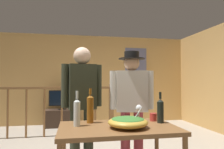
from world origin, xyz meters
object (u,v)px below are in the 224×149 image
at_px(serving_table, 118,134).
at_px(salad_bowl, 128,122).
at_px(stair_railing, 64,105).
at_px(person_standing_right, 132,99).
at_px(flat_screen_tv, 62,98).
at_px(wine_bottle_clear, 77,112).
at_px(tv_console, 62,118).
at_px(person_standing_left, 82,99).
at_px(wine_glass, 139,109).
at_px(wine_bottle_amber, 90,108).
at_px(framed_picture, 136,59).
at_px(wine_bottle_dark, 160,110).
at_px(mug_red, 153,117).

distance_m(serving_table, salad_bowl, 0.19).
distance_m(stair_railing, person_standing_right, 2.18).
bearing_deg(serving_table, person_standing_right, 63.14).
distance_m(flat_screen_tv, wine_bottle_clear, 3.46).
bearing_deg(salad_bowl, wine_bottle_clear, 161.08).
distance_m(tv_console, serving_table, 3.66).
bearing_deg(person_standing_left, stair_railing, -90.35).
xyz_separation_m(wine_glass, wine_bottle_amber, (-0.58, -0.05, 0.03)).
xyz_separation_m(framed_picture, flat_screen_tv, (-2.14, -0.32, -1.11)).
relative_size(wine_bottle_dark, wine_bottle_amber, 0.90).
height_order(stair_railing, wine_bottle_clear, stair_railing).
height_order(stair_railing, person_standing_left, person_standing_left).
bearing_deg(mug_red, wine_bottle_clear, -172.08).
height_order(wine_bottle_dark, wine_bottle_amber, wine_bottle_amber).
xyz_separation_m(stair_railing, wine_bottle_dark, (1.16, -2.52, 0.21)).
bearing_deg(wine_glass, mug_red, -23.74).
bearing_deg(salad_bowl, wine_glass, 57.30).
bearing_deg(stair_railing, mug_red, -64.82).
relative_size(tv_console, flat_screen_tv, 1.33).
relative_size(salad_bowl, wine_bottle_clear, 1.10).
bearing_deg(person_standing_left, wine_bottle_amber, 89.54).
relative_size(wine_glass, mug_red, 1.56).
bearing_deg(flat_screen_tv, tv_console, 90.00).
bearing_deg(mug_red, serving_table, -156.42).
distance_m(serving_table, mug_red, 0.53).
relative_size(flat_screen_tv, mug_red, 5.81).
bearing_deg(wine_bottle_amber, framed_picture, 65.47).
height_order(salad_bowl, wine_bottle_amber, wine_bottle_amber).
bearing_deg(flat_screen_tv, stair_railing, -84.25).
bearing_deg(serving_table, person_standing_left, 116.86).
distance_m(flat_screen_tv, person_standing_left, 2.89).
xyz_separation_m(framed_picture, wine_bottle_amber, (-1.66, -3.63, -0.96)).
height_order(tv_console, flat_screen_tv, flat_screen_tv).
relative_size(tv_console, serving_table, 0.75).
height_order(stair_railing, flat_screen_tv, stair_railing).
bearing_deg(serving_table, salad_bowl, -47.90).
bearing_deg(wine_bottle_clear, framed_picture, 64.41).
relative_size(flat_screen_tv, serving_table, 0.57).
bearing_deg(person_standing_left, person_standing_right, 170.34).
bearing_deg(wine_glass, wine_bottle_clear, -165.34).
height_order(framed_picture, wine_bottle_clear, framed_picture).
bearing_deg(flat_screen_tv, wine_bottle_dark, -70.06).
relative_size(serving_table, wine_bottle_dark, 3.49).
relative_size(framed_picture, mug_red, 5.85).
distance_m(wine_glass, person_standing_right, 0.41).
height_order(wine_bottle_clear, person_standing_left, person_standing_left).
height_order(tv_console, wine_bottle_clear, wine_bottle_clear).
bearing_deg(salad_bowl, person_standing_right, 71.14).
bearing_deg(wine_bottle_dark, wine_bottle_amber, 169.52).
xyz_separation_m(tv_console, wine_bottle_amber, (0.48, -3.34, 0.68)).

